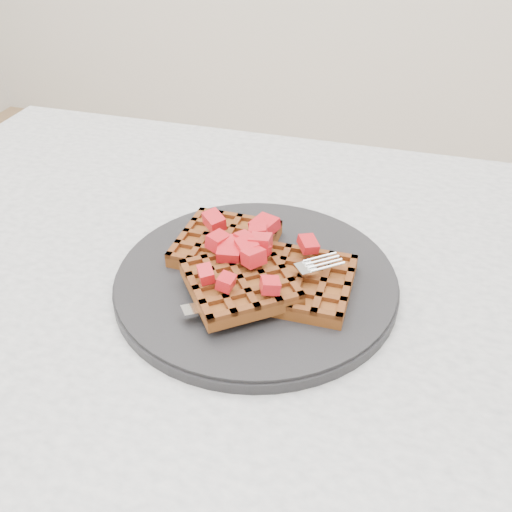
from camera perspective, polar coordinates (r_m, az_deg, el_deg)
The scene contains 5 objects.
table at distance 0.68m, azimuth 4.41°, elevation -12.02°, with size 1.20×0.80×0.75m.
plate at distance 0.61m, azimuth -0.00°, elevation -2.42°, with size 0.30×0.30×0.02m, color black.
waffles at distance 0.60m, azimuth -0.09°, elevation -1.20°, with size 0.20×0.20×0.03m.
strawberry_pile at distance 0.58m, azimuth -0.00°, elevation 1.11°, with size 0.15×0.15×0.02m, color #A7010D, non-canonical shape.
fork at distance 0.57m, azimuth 2.01°, elevation -3.49°, with size 0.02×0.18×0.02m, color silver, non-canonical shape.
Camera 1 is at (0.08, -0.45, 1.14)m, focal length 40.00 mm.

